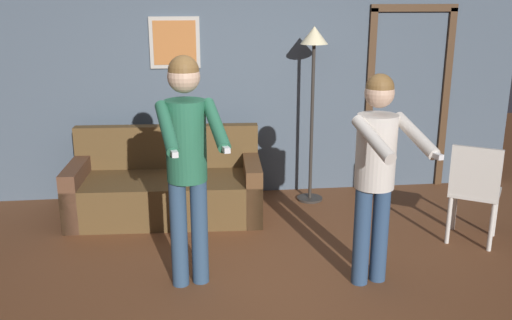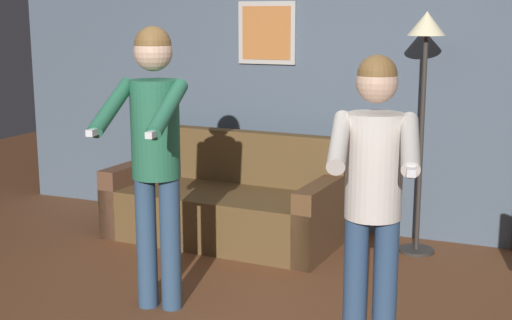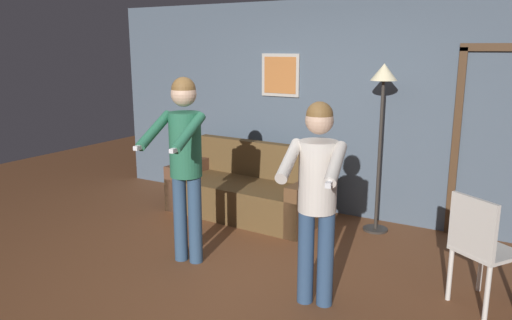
{
  "view_description": "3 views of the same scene",
  "coord_description": "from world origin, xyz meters",
  "px_view_note": "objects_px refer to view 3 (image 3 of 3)",
  "views": [
    {
      "loc": [
        -0.52,
        -3.97,
        2.2
      ],
      "look_at": [
        -0.05,
        -0.08,
        1.05
      ],
      "focal_mm": 40.0,
      "sensor_mm": 36.0,
      "label": 1
    },
    {
      "loc": [
        1.68,
        -3.63,
        1.84
      ],
      "look_at": [
        0.16,
        0.02,
        1.04
      ],
      "focal_mm": 50.0,
      "sensor_mm": 36.0,
      "label": 2
    },
    {
      "loc": [
        2.32,
        -3.48,
        2.04
      ],
      "look_at": [
        0.27,
        0.01,
        1.12
      ],
      "focal_mm": 35.0,
      "sensor_mm": 36.0,
      "label": 3
    }
  ],
  "objects_px": {
    "torchiere_lamp": "(383,98)",
    "person_standing_left": "(185,152)",
    "couch": "(247,193)",
    "dining_chair_distant": "(480,245)",
    "person_standing_right": "(317,187)"
  },
  "relations": [
    {
      "from": "couch",
      "to": "dining_chair_distant",
      "type": "xyz_separation_m",
      "value": [
        2.75,
        -1.03,
        0.25
      ]
    },
    {
      "from": "torchiere_lamp",
      "to": "person_standing_right",
      "type": "distance_m",
      "value": 1.96
    },
    {
      "from": "torchiere_lamp",
      "to": "person_standing_right",
      "type": "xyz_separation_m",
      "value": [
        0.07,
        -1.89,
        -0.51
      ]
    },
    {
      "from": "couch",
      "to": "torchiere_lamp",
      "type": "relative_size",
      "value": 1.04
    },
    {
      "from": "torchiere_lamp",
      "to": "person_standing_left",
      "type": "relative_size",
      "value": 1.05
    },
    {
      "from": "person_standing_right",
      "to": "dining_chair_distant",
      "type": "xyz_separation_m",
      "value": [
        1.13,
        0.6,
        -0.46
      ]
    },
    {
      "from": "couch",
      "to": "torchiere_lamp",
      "type": "bearing_deg",
      "value": 9.6
    },
    {
      "from": "person_standing_right",
      "to": "dining_chair_distant",
      "type": "relative_size",
      "value": 1.77
    },
    {
      "from": "person_standing_left",
      "to": "person_standing_right",
      "type": "height_order",
      "value": "person_standing_left"
    },
    {
      "from": "torchiere_lamp",
      "to": "person_standing_right",
      "type": "bearing_deg",
      "value": -87.73
    },
    {
      "from": "person_standing_left",
      "to": "dining_chair_distant",
      "type": "relative_size",
      "value": 1.91
    },
    {
      "from": "person_standing_right",
      "to": "torchiere_lamp",
      "type": "bearing_deg",
      "value": 92.27
    },
    {
      "from": "couch",
      "to": "person_standing_left",
      "type": "height_order",
      "value": "person_standing_left"
    },
    {
      "from": "person_standing_right",
      "to": "dining_chair_distant",
      "type": "distance_m",
      "value": 1.36
    },
    {
      "from": "dining_chair_distant",
      "to": "person_standing_left",
      "type": "bearing_deg",
      "value": -169.67
    }
  ]
}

